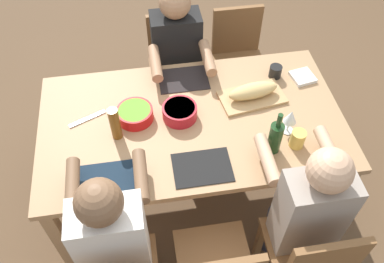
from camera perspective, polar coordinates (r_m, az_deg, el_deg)
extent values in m
plane|color=brown|center=(3.02, 0.00, -7.60)|extent=(8.00, 8.00, 0.00)
cube|color=#A87F56|center=(2.44, 0.00, 1.36)|extent=(1.82, 1.02, 0.04)
cube|color=#A87F56|center=(2.56, -18.03, -14.17)|extent=(0.07, 0.07, 0.70)
cube|color=#A87F56|center=(2.72, 19.81, -8.84)|extent=(0.07, 0.07, 0.70)
cube|color=#A87F56|center=(3.07, -17.29, 1.19)|extent=(0.07, 0.07, 0.70)
cube|color=#A87F56|center=(3.20, 13.92, 4.86)|extent=(0.07, 0.07, 0.70)
cube|color=brown|center=(2.41, 15.32, -15.28)|extent=(0.40, 0.40, 0.03)
cube|color=brown|center=(2.16, 18.14, -17.18)|extent=(0.38, 0.04, 0.40)
cube|color=brown|center=(2.62, 9.50, -14.76)|extent=(0.04, 0.04, 0.42)
cube|color=brown|center=(2.72, 16.56, -13.33)|extent=(0.04, 0.04, 0.42)
cylinder|color=#2D2D38|center=(2.65, 11.16, -13.32)|extent=(0.11, 0.11, 0.45)
cylinder|color=#2D2D38|center=(2.70, 14.47, -12.67)|extent=(0.11, 0.11, 0.45)
cube|color=gray|center=(2.18, 16.38, -10.73)|extent=(0.34, 0.20, 0.55)
cylinder|color=tan|center=(2.15, 10.54, -3.82)|extent=(0.07, 0.30, 0.07)
cylinder|color=tan|center=(2.27, 18.75, -2.58)|extent=(0.07, 0.30, 0.07)
sphere|color=tan|center=(1.88, 18.85, -5.22)|extent=(0.21, 0.21, 0.21)
cube|color=brown|center=(3.17, -2.18, 8.20)|extent=(0.40, 0.40, 0.03)
cube|color=brown|center=(3.17, -2.75, 13.23)|extent=(0.38, 0.04, 0.40)
cube|color=brown|center=(3.22, 1.35, 3.56)|extent=(0.04, 0.04, 0.42)
cube|color=brown|center=(3.20, -4.67, 2.84)|extent=(0.04, 0.04, 0.42)
cube|color=brown|center=(3.46, 0.37, 7.62)|extent=(0.04, 0.04, 0.42)
cube|color=brown|center=(3.44, -5.28, 6.98)|extent=(0.04, 0.04, 0.42)
cylinder|color=#2D2D38|center=(3.17, -0.09, 2.87)|extent=(0.11, 0.11, 0.45)
cylinder|color=#2D2D38|center=(3.16, -2.97, 2.53)|extent=(0.11, 0.11, 0.45)
cube|color=black|center=(2.93, -2.18, 11.57)|extent=(0.34, 0.20, 0.55)
cylinder|color=#9E7251|center=(2.67, 2.20, 10.36)|extent=(0.07, 0.30, 0.07)
cylinder|color=#9E7251|center=(2.64, -5.17, 9.57)|extent=(0.07, 0.30, 0.07)
sphere|color=#9E7251|center=(2.72, -2.42, 17.64)|extent=(0.21, 0.21, 0.21)
cube|color=brown|center=(2.56, -5.49, -17.02)|extent=(0.04, 0.04, 0.42)
cylinder|color=#2D2D38|center=(2.59, -11.37, -16.47)|extent=(0.11, 0.11, 0.45)
cylinder|color=#2D2D38|center=(2.57, -7.70, -16.12)|extent=(0.11, 0.11, 0.45)
cube|color=white|center=(2.06, -11.14, -14.85)|extent=(0.34, 0.20, 0.55)
cylinder|color=brown|center=(2.12, -16.48, -7.22)|extent=(0.07, 0.30, 0.07)
cylinder|color=brown|center=(2.08, -7.23, -6.21)|extent=(0.07, 0.30, 0.07)
sphere|color=brown|center=(1.74, -12.99, -9.71)|extent=(0.21, 0.21, 0.21)
cube|color=brown|center=(2.30, 3.11, -17.60)|extent=(0.40, 0.40, 0.03)
cube|color=brown|center=(2.56, -1.77, -16.56)|extent=(0.04, 0.04, 0.42)
cube|color=brown|center=(2.59, 5.97, -15.39)|extent=(0.04, 0.04, 0.42)
cube|color=brown|center=(3.25, 6.72, 9.09)|extent=(0.40, 0.40, 0.03)
cube|color=brown|center=(3.25, 6.31, 14.01)|extent=(0.38, 0.04, 0.40)
cube|color=brown|center=(3.33, 9.90, 4.50)|extent=(0.04, 0.04, 0.42)
cube|color=brown|center=(3.25, 4.14, 3.88)|extent=(0.04, 0.04, 0.42)
cube|color=brown|center=(3.56, 8.44, 8.41)|extent=(0.04, 0.04, 0.42)
cube|color=brown|center=(3.48, 3.00, 7.90)|extent=(0.04, 0.04, 0.42)
cylinder|color=red|center=(2.43, -8.02, 2.45)|extent=(0.22, 0.22, 0.08)
cylinder|color=#669E33|center=(2.41, -8.08, 2.85)|extent=(0.19, 0.19, 0.03)
cylinder|color=#B21923|center=(2.41, -1.74, 2.76)|extent=(0.21, 0.21, 0.08)
cylinder|color=#2D7028|center=(2.39, -1.76, 3.20)|extent=(0.18, 0.18, 0.03)
cube|color=tan|center=(2.57, 8.43, 4.81)|extent=(0.43, 0.28, 0.02)
ellipsoid|color=tan|center=(2.53, 8.58, 5.68)|extent=(0.33, 0.16, 0.09)
cylinder|color=#193819|center=(2.26, 11.60, -0.91)|extent=(0.08, 0.08, 0.20)
cylinder|color=#193819|center=(2.15, 12.20, 1.50)|extent=(0.03, 0.03, 0.09)
cylinder|color=brown|center=(2.30, -10.77, 1.09)|extent=(0.06, 0.06, 0.22)
cylinder|color=silver|center=(2.44, 13.23, 0.17)|extent=(0.07, 0.07, 0.01)
cylinder|color=silver|center=(2.41, 13.40, 0.78)|extent=(0.01, 0.01, 0.07)
cone|color=silver|center=(2.35, 13.75, 2.05)|extent=(0.08, 0.08, 0.08)
cylinder|color=gold|center=(2.34, 14.64, -1.02)|extent=(0.08, 0.08, 0.11)
cube|color=black|center=(2.67, -1.21, 7.34)|extent=(0.32, 0.23, 0.01)
cube|color=#142333|center=(2.21, -11.51, -6.68)|extent=(0.32, 0.23, 0.01)
cube|color=black|center=(2.21, 1.45, -5.09)|extent=(0.32, 0.23, 0.01)
cylinder|color=black|center=(2.72, 11.65, 8.26)|extent=(0.08, 0.08, 0.08)
cube|color=silver|center=(2.51, -14.52, 1.74)|extent=(0.22, 0.11, 0.01)
cube|color=white|center=(2.77, 15.31, 7.42)|extent=(0.16, 0.16, 0.02)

